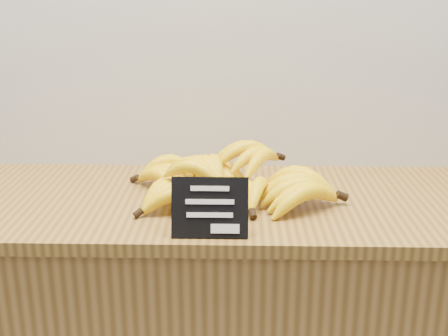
% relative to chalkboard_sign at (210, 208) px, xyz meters
% --- Properties ---
extents(counter_top, '(1.44, 0.54, 0.03)m').
position_rel_chalkboard_sign_xyz_m(counter_top, '(0.02, 0.22, -0.08)').
color(counter_top, olive).
rests_on(counter_top, counter).
extents(chalkboard_sign, '(0.16, 0.04, 0.12)m').
position_rel_chalkboard_sign_xyz_m(chalkboard_sign, '(0.00, 0.00, 0.00)').
color(chalkboard_sign, black).
rests_on(chalkboard_sign, counter_top).
extents(banana_pile, '(0.53, 0.37, 0.12)m').
position_rel_chalkboard_sign_xyz_m(banana_pile, '(0.03, 0.22, -0.02)').
color(banana_pile, yellow).
rests_on(banana_pile, counter_top).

